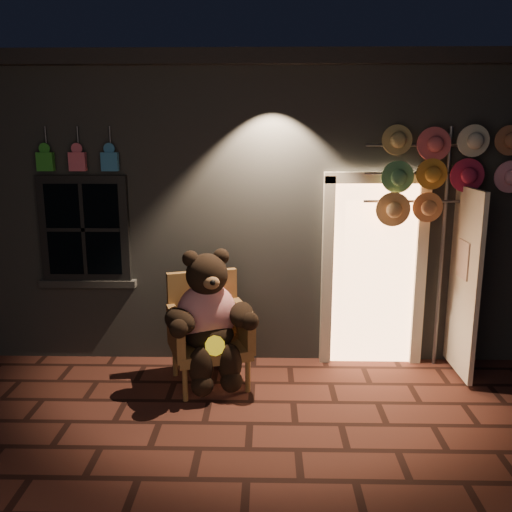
{
  "coord_description": "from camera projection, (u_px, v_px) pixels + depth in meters",
  "views": [
    {
      "loc": [
        0.15,
        -4.5,
        2.58
      ],
      "look_at": [
        0.04,
        1.0,
        1.35
      ],
      "focal_mm": 38.0,
      "sensor_mm": 36.0,
      "label": 1
    }
  ],
  "objects": [
    {
      "name": "ground",
      "position": [
        250.0,
        423.0,
        4.95
      ],
      "size": [
        60.0,
        60.0,
        0.0
      ],
      "primitive_type": "plane",
      "color": "#52281F",
      "rests_on": "ground"
    },
    {
      "name": "shop_building",
      "position": [
        258.0,
        190.0,
        8.47
      ],
      "size": [
        7.3,
        5.95,
        3.51
      ],
      "color": "slate",
      "rests_on": "ground"
    },
    {
      "name": "wicker_armchair",
      "position": [
        208.0,
        329.0,
        5.72
      ],
      "size": [
        0.97,
        0.93,
        1.16
      ],
      "rotation": [
        0.0,
        0.0,
        0.33
      ],
      "color": "olive",
      "rests_on": "ground"
    },
    {
      "name": "teddy_bear",
      "position": [
        209.0,
        318.0,
        5.54
      ],
      "size": [
        0.96,
        0.89,
        1.39
      ],
      "rotation": [
        0.0,
        0.0,
        0.33
      ],
      "color": "red",
      "rests_on": "ground"
    },
    {
      "name": "hat_rack",
      "position": [
        445.0,
        171.0,
        5.68
      ],
      "size": [
        1.67,
        0.22,
        2.7
      ],
      "color": "#59595E",
      "rests_on": "ground"
    }
  ]
}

